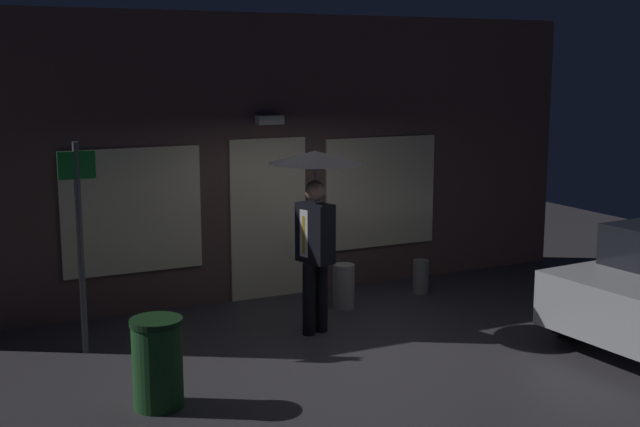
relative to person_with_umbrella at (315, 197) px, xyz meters
The scene contains 7 objects.
ground_plane 1.71m from the person_with_umbrella, 74.07° to the right, with size 18.00×18.00×0.00m, color #38353A.
building_facade 1.92m from the person_with_umbrella, 86.17° to the left, with size 9.77×0.48×3.85m.
person_with_umbrella is the anchor object (origin of this frame).
street_sign_post 2.68m from the person_with_umbrella, 168.91° to the left, with size 0.40×0.07×2.36m.
sidewalk_bollard 1.76m from the person_with_umbrella, 44.58° to the left, with size 0.29×0.29×0.59m, color #9E998E.
sidewalk_bollard_2 2.70m from the person_with_umbrella, 24.11° to the left, with size 0.22×0.22×0.48m, color slate.
trash_bin 2.92m from the person_with_umbrella, 149.59° to the right, with size 0.50×0.50×0.86m.
Camera 1 is at (-4.36, -8.31, 3.19)m, focal length 47.41 mm.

